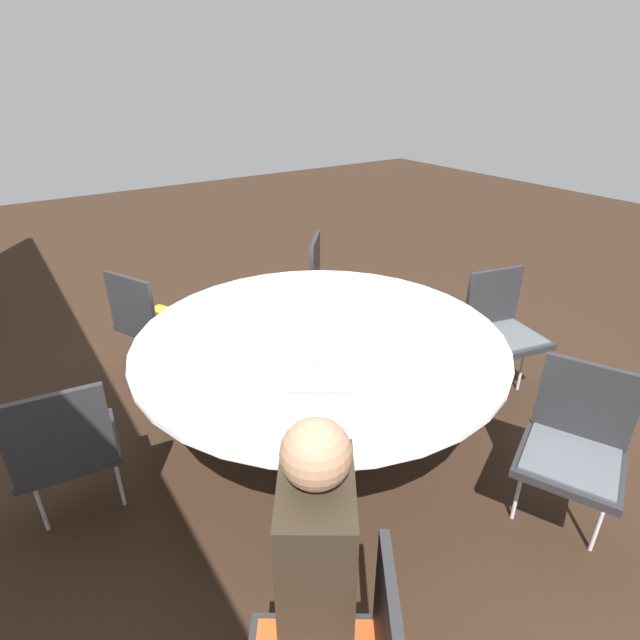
# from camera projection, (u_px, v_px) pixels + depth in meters

# --- Properties ---
(ground_plane) EXTENTS (16.00, 16.00, 0.00)m
(ground_plane) POSITION_uv_depth(u_px,v_px,m) (320.00, 439.00, 3.09)
(ground_plane) COLOR black
(conference_table) EXTENTS (2.04, 2.04, 0.73)m
(conference_table) POSITION_uv_depth(u_px,v_px,m) (320.00, 352.00, 2.81)
(conference_table) COLOR #B7B7BC
(conference_table) RESTS_ON ground_plane
(chair_1) EXTENTS (0.57, 0.56, 0.87)m
(chair_1) POSITION_uv_depth(u_px,v_px,m) (575.00, 442.00, 2.28)
(chair_1) COLOR #262628
(chair_1) RESTS_ON ground_plane
(chair_2) EXTENTS (0.51, 0.52, 0.87)m
(chair_2) POSITION_uv_depth(u_px,v_px,m) (502.00, 324.00, 3.33)
(chair_2) COLOR #262628
(chair_2) RESTS_ON ground_plane
(chair_3) EXTENTS (0.61, 0.61, 0.87)m
(chair_3) POSITION_uv_depth(u_px,v_px,m) (331.00, 280.00, 4.04)
(chair_3) COLOR #262628
(chair_3) RESTS_ON ground_plane
(chair_4) EXTENTS (0.57, 0.56, 0.87)m
(chair_4) POSITION_uv_depth(u_px,v_px,m) (150.00, 318.00, 3.42)
(chair_4) COLOR #262628
(chair_4) RESTS_ON ground_plane
(chair_5) EXTENTS (0.47, 0.49, 0.87)m
(chair_5) POSITION_uv_depth(u_px,v_px,m) (65.00, 444.00, 2.26)
(chair_5) COLOR #262628
(chair_5) RESTS_ON ground_plane
(person_0) EXTENTS (0.42, 0.39, 1.22)m
(person_0) POSITION_uv_depth(u_px,v_px,m) (311.00, 556.00, 1.52)
(person_0) COLOR #2D2319
(person_0) RESTS_ON ground_plane
(laptop) EXTENTS (0.36, 0.37, 0.21)m
(laptop) POSITION_uv_depth(u_px,v_px,m) (319.00, 381.00, 2.26)
(laptop) COLOR #99999E
(laptop) RESTS_ON conference_table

